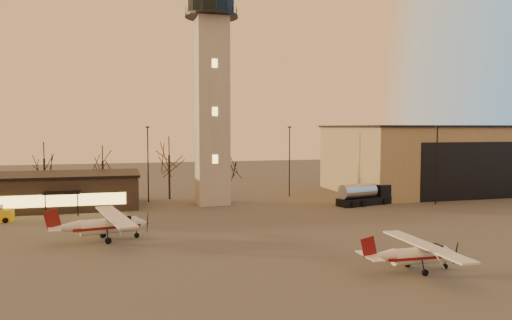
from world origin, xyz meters
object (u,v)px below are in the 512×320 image
Objects in this scene: hangar at (434,158)px; terminal at (33,191)px; cessna_front at (421,258)px; cessna_rear at (111,228)px; control_tower at (212,78)px; fuel_truck at (364,196)px.

terminal is at bearing -178.03° from hangar.
terminal reaches higher than cessna_front.
control_tower is at bearing 44.82° from cessna_rear.
fuel_truck reaches higher than cessna_front.
cessna_rear is 1.49× the size of fuel_truck.
hangar is 58.11m from terminal.
hangar reaches higher than cessna_front.
cessna_rear is at bearing -124.18° from control_tower.
cessna_rear reaches higher than cessna_front.
hangar is at bearing 55.52° from cessna_front.
fuel_truck is (31.22, 12.42, 0.01)m from cessna_rear.
control_tower is 26.98m from cessna_rear.
cessna_rear is (-21.05, 15.56, 0.18)m from cessna_front.
control_tower is at bearing 105.50° from cessna_front.
cessna_front is (8.53, -33.99, -15.40)m from control_tower.
terminal is at bearing 154.93° from fuel_truck.
hangar is 53.59m from cessna_rear.
cessna_rear is at bearing -65.09° from terminal.
cessna_rear is 33.60m from fuel_truck.
control_tower is at bearing 148.24° from fuel_truck.
cessna_rear is (-12.52, -18.43, -15.23)m from control_tower.
terminal is 3.23× the size of fuel_truck.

